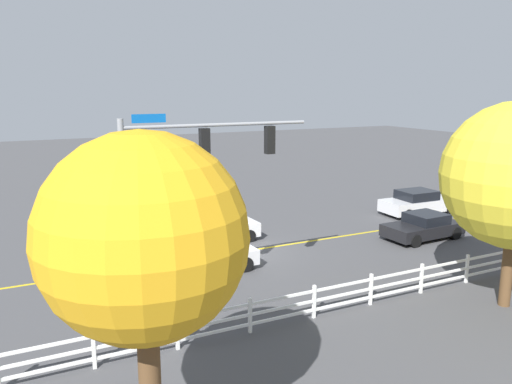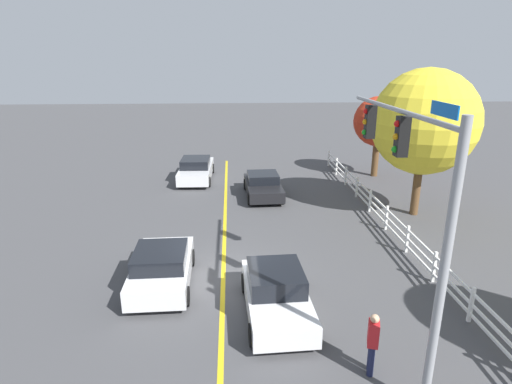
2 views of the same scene
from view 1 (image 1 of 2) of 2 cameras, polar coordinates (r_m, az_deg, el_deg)
ground_plane at (r=24.01m, az=-2.08°, el=-6.75°), size 120.00×120.00×0.00m
lane_center_stripe at (r=25.82m, az=6.08°, el=-5.47°), size 28.00×0.16×0.01m
signal_assembly at (r=17.27m, az=-8.06°, el=2.04°), size 6.76×0.38×6.73m
car_0 at (r=27.31m, az=18.19°, el=-3.69°), size 4.19×2.13×1.30m
car_1 at (r=25.56m, az=-4.50°, el=-4.01°), size 4.04×2.09×1.42m
car_2 at (r=21.56m, az=-5.43°, el=-7.04°), size 4.19×2.07×1.44m
car_3 at (r=32.51m, az=17.70°, el=-1.12°), size 4.82×2.13×1.47m
pedestrian at (r=18.82m, az=-10.99°, el=-9.25°), size 0.46×0.37×1.69m
white_rail_fence at (r=19.46m, az=15.46°, el=-9.78°), size 26.10×0.10×1.15m
tree_0 at (r=9.35m, az=-12.46°, el=-5.11°), size 3.83×3.83×6.87m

